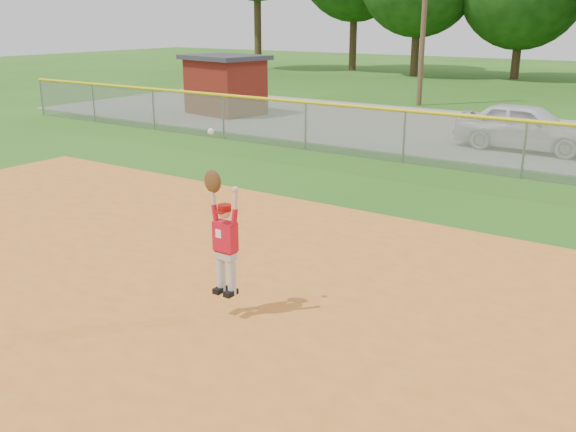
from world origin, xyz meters
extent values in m
plane|color=#285A14|center=(0.00, 0.00, 0.00)|extent=(120.00, 120.00, 0.00)
cube|color=gray|center=(0.00, 16.00, 0.01)|extent=(44.00, 10.00, 0.03)
imported|color=silver|center=(-0.93, 13.76, 0.76)|extent=(4.31, 1.79, 1.46)
cube|color=#5B150D|center=(-13.70, 14.60, 1.15)|extent=(3.30, 2.71, 2.30)
cube|color=#333338|center=(-13.70, 14.60, 2.39)|extent=(3.72, 3.13, 0.18)
cube|color=gray|center=(0.00, 10.00, 0.75)|extent=(40.00, 0.03, 1.50)
cylinder|color=yellow|center=(0.00, 10.00, 1.50)|extent=(40.00, 0.10, 0.10)
cylinder|color=gray|center=(-20.00, 10.00, 0.75)|extent=(0.06, 0.06, 1.50)
cylinder|color=gray|center=(-16.67, 10.00, 0.75)|extent=(0.06, 0.06, 1.50)
cylinder|color=gray|center=(-13.33, 10.00, 0.75)|extent=(0.06, 0.06, 1.50)
cylinder|color=gray|center=(-10.00, 10.00, 0.75)|extent=(0.06, 0.06, 1.50)
cylinder|color=gray|center=(-6.67, 10.00, 0.75)|extent=(0.06, 0.06, 1.50)
cylinder|color=gray|center=(-3.33, 10.00, 0.75)|extent=(0.06, 0.06, 1.50)
cylinder|color=gray|center=(0.00, 10.00, 0.75)|extent=(0.06, 0.06, 1.50)
cylinder|color=#4C3823|center=(-8.00, 22.00, 4.50)|extent=(0.24, 0.24, 9.00)
cylinder|color=#422D1C|center=(-27.25, 35.02, 2.93)|extent=(0.56, 0.56, 5.87)
cylinder|color=#422D1C|center=(-20.61, 38.40, 3.05)|extent=(0.56, 0.56, 6.10)
cylinder|color=#422D1C|center=(-14.62, 36.53, 2.22)|extent=(0.56, 0.56, 4.43)
cylinder|color=#422D1C|center=(-8.07, 38.17, 2.05)|extent=(0.56, 0.56, 4.11)
cylinder|color=silver|center=(-1.27, -0.52, 0.64)|extent=(0.12, 0.12, 0.53)
cylinder|color=silver|center=(-1.08, -0.53, 0.64)|extent=(0.12, 0.12, 0.53)
cube|color=black|center=(-1.27, -0.56, 0.41)|extent=(0.11, 0.21, 0.07)
cube|color=black|center=(-1.08, -0.56, 0.41)|extent=(0.11, 0.21, 0.07)
cube|color=silver|center=(-1.18, -0.53, 0.93)|extent=(0.28, 0.15, 0.11)
cube|color=maroon|center=(-1.18, -0.53, 1.00)|extent=(0.29, 0.16, 0.04)
cube|color=red|center=(-1.18, -0.53, 1.20)|extent=(0.32, 0.17, 0.40)
cube|color=white|center=(-1.22, -0.62, 1.25)|extent=(0.10, 0.01, 0.12)
sphere|color=beige|center=(-1.18, -0.53, 1.55)|extent=(0.18, 0.18, 0.18)
cylinder|color=#930E09|center=(-1.18, -0.53, 1.60)|extent=(0.19, 0.19, 0.09)
cube|color=#930E09|center=(-1.18, -0.62, 1.56)|extent=(0.14, 0.11, 0.02)
cylinder|color=red|center=(-1.35, -0.52, 1.51)|extent=(0.10, 0.08, 0.22)
cylinder|color=beige|center=(-1.37, -0.52, 1.73)|extent=(0.08, 0.06, 0.24)
ellipsoid|color=#4C2D14|center=(-1.37, -0.52, 1.94)|extent=(0.28, 0.13, 0.32)
sphere|color=white|center=(-1.37, -0.52, 2.60)|extent=(0.08, 0.08, 0.08)
cylinder|color=red|center=(-1.01, -0.53, 1.51)|extent=(0.10, 0.08, 0.22)
cylinder|color=beige|center=(-0.99, -0.53, 1.73)|extent=(0.08, 0.06, 0.24)
sphere|color=beige|center=(-0.99, -0.53, 1.88)|extent=(0.09, 0.09, 0.09)
camera|label=1|loc=(4.11, -6.78, 4.03)|focal=40.00mm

